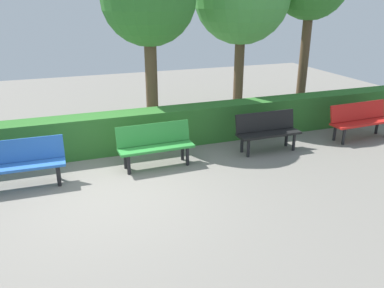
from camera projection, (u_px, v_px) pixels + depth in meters
ground_plane at (112, 190)px, 6.94m from camera, size 22.51×22.51×0.00m
bench_red at (360, 119)px, 9.34m from camera, size 1.65×0.53×0.86m
bench_black at (267, 130)px, 8.58m from camera, size 1.44×0.46×0.86m
bench_green at (155, 143)px, 7.79m from camera, size 1.53×0.50×0.86m
bench_blue at (17, 162)px, 6.92m from camera, size 1.65×0.48×0.86m
hedge_row at (148, 129)px, 8.77m from camera, size 18.51×0.58×0.87m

